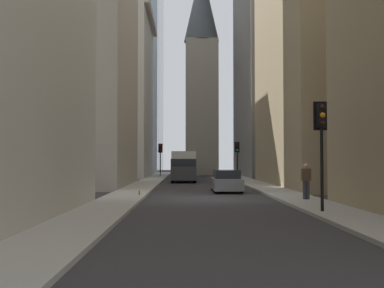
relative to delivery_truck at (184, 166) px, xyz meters
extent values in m
plane|color=#302D30|center=(-18.34, -1.40, -1.46)|extent=(135.00, 135.00, 0.00)
cube|color=#A8A399|center=(-18.34, 3.10, -1.39)|extent=(90.00, 2.20, 0.14)
cube|color=#A8A399|center=(-18.34, -5.90, -1.39)|extent=(90.00, 2.20, 0.14)
cube|color=gray|center=(12.95, -12.00, 15.06)|extent=(17.81, 10.00, 33.04)
cube|color=#9E8966|center=(-7.11, -12.00, 8.17)|extent=(17.65, 10.00, 19.25)
cube|color=#B7B2A5|center=(11.32, 9.20, 9.43)|extent=(13.39, 10.00, 21.78)
cube|color=#9C978C|center=(11.32, 3.95, 17.50)|extent=(13.39, 0.50, 0.60)
cube|color=#93A3B2|center=(35.93, 11.20, 27.94)|extent=(19.79, 14.00, 58.80)
cube|color=#A8A091|center=(18.96, -2.34, 7.67)|extent=(4.37, 4.37, 18.26)
cone|color=#474C51|center=(18.96, -2.34, 22.13)|extent=(4.80, 4.80, 10.67)
cube|color=silver|center=(0.91, 0.00, 0.08)|extent=(4.60, 2.25, 2.60)
cube|color=#38383D|center=(-2.29, 0.00, -0.27)|extent=(1.90, 2.25, 1.90)
cube|color=black|center=(-2.29, 0.00, 0.33)|extent=(1.92, 2.09, 0.64)
cylinder|color=black|center=(-2.29, -0.99, -1.02)|extent=(0.88, 0.28, 0.88)
cylinder|color=black|center=(-2.29, 0.98, -1.02)|extent=(0.88, 0.28, 0.88)
cylinder|color=black|center=(2.31, -0.99, -1.02)|extent=(0.88, 0.28, 0.88)
cylinder|color=black|center=(2.31, 0.98, -1.02)|extent=(0.88, 0.28, 0.88)
cube|color=slate|center=(-13.36, -2.80, -0.93)|extent=(4.30, 1.78, 0.70)
cube|color=black|center=(-13.56, -2.80, -0.31)|extent=(2.10, 1.58, 0.54)
cylinder|color=black|center=(-12.01, -3.58, -1.14)|extent=(0.64, 0.22, 0.64)
cylinder|color=black|center=(-12.01, -2.02, -1.14)|extent=(0.64, 0.22, 0.64)
cylinder|color=black|center=(-14.71, -3.58, -1.14)|extent=(0.64, 0.22, 0.64)
cylinder|color=black|center=(-14.71, -2.02, -1.14)|extent=(0.64, 0.22, 0.64)
cylinder|color=black|center=(-25.38, -5.32, 0.26)|extent=(0.12, 0.12, 3.15)
cube|color=black|center=(-25.38, -5.32, 2.28)|extent=(0.28, 0.32, 0.90)
cube|color=black|center=(-25.23, -5.32, 2.28)|extent=(0.03, 0.52, 1.10)
sphere|color=black|center=(-25.54, -5.32, 2.58)|extent=(0.20, 0.20, 0.20)
sphere|color=orange|center=(-25.54, -5.32, 2.28)|extent=(0.20, 0.20, 0.20)
sphere|color=black|center=(-25.54, -5.32, 1.98)|extent=(0.20, 0.20, 0.20)
cylinder|color=black|center=(5.25, -5.64, 0.08)|extent=(0.12, 0.12, 2.80)
cube|color=black|center=(5.25, -5.64, 1.93)|extent=(0.28, 0.32, 0.90)
cube|color=black|center=(5.41, -5.64, 1.93)|extent=(0.03, 0.52, 1.10)
sphere|color=black|center=(5.09, -5.64, 2.23)|extent=(0.20, 0.20, 0.20)
sphere|color=black|center=(5.09, -5.64, 1.93)|extent=(0.20, 0.20, 0.20)
sphere|color=green|center=(5.09, -5.64, 1.63)|extent=(0.20, 0.20, 0.20)
cylinder|color=black|center=(12.04, 2.89, 0.12)|extent=(0.12, 0.12, 2.87)
cube|color=black|center=(12.04, 2.89, 2.00)|extent=(0.28, 0.32, 0.90)
cube|color=black|center=(12.19, 2.89, 2.00)|extent=(0.03, 0.52, 1.10)
sphere|color=red|center=(11.88, 2.89, 2.30)|extent=(0.20, 0.20, 0.20)
sphere|color=black|center=(11.88, 2.89, 2.00)|extent=(0.20, 0.20, 0.20)
sphere|color=black|center=(11.88, 2.89, 1.70)|extent=(0.20, 0.20, 0.20)
cylinder|color=#33333D|center=(-20.31, -6.16, -0.87)|extent=(0.16, 0.16, 0.91)
cylinder|color=#33333D|center=(-20.31, -5.99, -0.87)|extent=(0.16, 0.16, 0.91)
cube|color=#4C3828|center=(-20.31, -6.08, -0.12)|extent=(0.26, 0.44, 0.59)
sphere|color=tan|center=(-20.31, -6.08, 0.32)|extent=(0.22, 0.22, 0.22)
cylinder|color=brown|center=(-17.53, 2.36, -1.22)|extent=(0.07, 0.07, 0.20)
cylinder|color=brown|center=(-17.53, 2.36, -1.08)|extent=(0.03, 0.03, 0.07)
camera|label=1|loc=(-42.25, -0.19, 0.62)|focal=42.11mm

